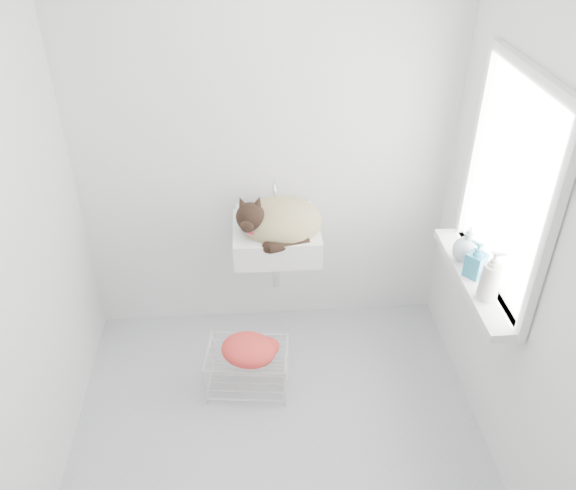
{
  "coord_description": "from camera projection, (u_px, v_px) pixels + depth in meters",
  "views": [
    {
      "loc": [
        -0.11,
        -2.1,
        2.63
      ],
      "look_at": [
        0.09,
        0.5,
        0.88
      ],
      "focal_mm": 36.92,
      "sensor_mm": 36.0,
      "label": 1
    }
  ],
  "objects": [
    {
      "name": "bottle_b",
      "position": [
        473.0,
        275.0,
        2.97
      ],
      "size": [
        0.12,
        0.12,
        0.19
      ],
      "primitive_type": "imported",
      "rotation": [
        0.0,
        0.0,
        3.83
      ],
      "color": "teal",
      "rests_on": "windowsill"
    },
    {
      "name": "back_wall",
      "position": [
        265.0,
        142.0,
        3.34
      ],
      "size": [
        2.2,
        0.02,
        2.5
      ],
      "primitive_type": "cube",
      "color": "white",
      "rests_on": "ground"
    },
    {
      "name": "right_wall",
      "position": [
        527.0,
        229.0,
        2.58
      ],
      "size": [
        0.02,
        2.0,
        2.5
      ],
      "primitive_type": "cube",
      "color": "white",
      "rests_on": "ground"
    },
    {
      "name": "left_wall",
      "position": [
        10.0,
        250.0,
        2.45
      ],
      "size": [
        0.02,
        2.0,
        2.5
      ],
      "primitive_type": "cube",
      "color": "white",
      "rests_on": "ground"
    },
    {
      "name": "windowsill",
      "position": [
        474.0,
        279.0,
        2.98
      ],
      "size": [
        0.16,
        0.88,
        0.04
      ],
      "primitive_type": "cube",
      "color": "white",
      "rests_on": "right_wall"
    },
    {
      "name": "towel",
      "position": [
        249.0,
        354.0,
        3.28
      ],
      "size": [
        0.37,
        0.32,
        0.13
      ],
      "primitive_type": "ellipsoid",
      "rotation": [
        0.0,
        0.0,
        -0.38
      ],
      "color": "#EA6503",
      "rests_on": "wire_rack"
    },
    {
      "name": "cat",
      "position": [
        278.0,
        222.0,
        3.32
      ],
      "size": [
        0.48,
        0.39,
        0.3
      ],
      "rotation": [
        0.0,
        0.0,
        -0.03
      ],
      "color": "tan",
      "rests_on": "sink"
    },
    {
      "name": "floor",
      "position": [
        278.0,
        431.0,
        3.21
      ],
      "size": [
        2.2,
        2.0,
        0.02
      ],
      "primitive_type": "cube",
      "color": "#ADAFB2",
      "rests_on": "ground"
    },
    {
      "name": "bottle_c",
      "position": [
        464.0,
        259.0,
        3.08
      ],
      "size": [
        0.19,
        0.19,
        0.18
      ],
      "primitive_type": "imported",
      "rotation": [
        0.0,
        0.0,
        2.59
      ],
      "color": "silver",
      "rests_on": "windowsill"
    },
    {
      "name": "window_frame",
      "position": [
        507.0,
        187.0,
        2.69
      ],
      "size": [
        0.04,
        0.9,
        1.1
      ],
      "primitive_type": "cube",
      "color": "white",
      "rests_on": "right_wall"
    },
    {
      "name": "window_glass",
      "position": [
        511.0,
        187.0,
        2.69
      ],
      "size": [
        0.01,
        0.8,
        1.0
      ],
      "primitive_type": "cube",
      "color": "white",
      "rests_on": "right_wall"
    },
    {
      "name": "wire_rack",
      "position": [
        248.0,
        366.0,
        3.41
      ],
      "size": [
        0.48,
        0.36,
        0.27
      ],
      "primitive_type": "cube",
      "rotation": [
        0.0,
        0.0,
        -0.12
      ],
      "color": "silver",
      "rests_on": "floor"
    },
    {
      "name": "bottle_a",
      "position": [
        486.0,
        298.0,
        2.82
      ],
      "size": [
        0.11,
        0.11,
        0.22
      ],
      "primitive_type": "imported",
      "rotation": [
        0.0,
        0.0,
        1.23
      ],
      "color": "silver",
      "rests_on": "windowsill"
    },
    {
      "name": "sink",
      "position": [
        276.0,
        226.0,
        3.35
      ],
      "size": [
        0.49,
        0.43,
        0.2
      ],
      "primitive_type": "cube",
      "color": "white",
      "rests_on": "back_wall"
    },
    {
      "name": "faucet",
      "position": [
        274.0,
        189.0,
        3.42
      ],
      "size": [
        0.18,
        0.12,
        0.18
      ],
      "primitive_type": null,
      "color": "silver",
      "rests_on": "sink"
    }
  ]
}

